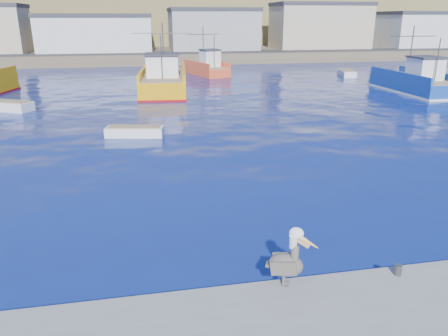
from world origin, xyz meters
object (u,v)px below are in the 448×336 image
(boat_orange, at_px, (207,67))
(skiff_extra, at_px, (6,106))
(trawler_blue, at_px, (415,82))
(trawler_yellow_b, at_px, (164,80))
(skiff_mid, at_px, (135,132))
(skiff_far, at_px, (347,73))
(pelican, at_px, (288,260))

(boat_orange, xyz_separation_m, skiff_extra, (-19.55, -19.51, -0.71))
(trawler_blue, distance_m, skiff_extra, 37.75)
(trawler_yellow_b, xyz_separation_m, boat_orange, (6.36, 12.41, -0.10))
(trawler_yellow_b, relative_size, skiff_mid, 3.47)
(trawler_yellow_b, bearing_deg, skiff_extra, -151.72)
(trawler_blue, xyz_separation_m, skiff_mid, (-27.50, -12.01, -0.75))
(trawler_blue, xyz_separation_m, skiff_extra, (-37.71, -1.75, -0.69))
(trawler_yellow_b, bearing_deg, trawler_blue, -12.31)
(skiff_far, relative_size, pelican, 2.78)
(trawler_blue, bearing_deg, skiff_extra, -177.35)
(skiff_mid, bearing_deg, boat_orange, 72.58)
(trawler_blue, bearing_deg, skiff_far, 93.11)
(skiff_mid, height_order, skiff_extra, skiff_extra)
(boat_orange, height_order, pelican, boat_orange)
(trawler_yellow_b, bearing_deg, pelican, -88.55)
(skiff_extra, bearing_deg, pelican, -63.55)
(boat_orange, relative_size, pelican, 5.12)
(skiff_extra, bearing_deg, skiff_mid, -45.16)
(skiff_mid, relative_size, pelican, 2.25)
(boat_orange, height_order, skiff_extra, boat_orange)
(trawler_yellow_b, distance_m, pelican, 35.42)
(trawler_blue, distance_m, skiff_mid, 30.02)
(trawler_blue, height_order, skiff_far, trawler_blue)
(trawler_yellow_b, xyz_separation_m, skiff_far, (23.79, 7.99, -0.81))
(boat_orange, bearing_deg, trawler_blue, -44.36)
(trawler_blue, height_order, skiff_mid, trawler_blue)
(skiff_mid, bearing_deg, trawler_blue, 23.60)
(trawler_yellow_b, relative_size, pelican, 7.79)
(trawler_yellow_b, relative_size, skiff_far, 2.81)
(boat_orange, xyz_separation_m, pelican, (-5.46, -47.82, 0.20))
(skiff_mid, height_order, skiff_far, skiff_far)
(skiff_far, height_order, pelican, pelican)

